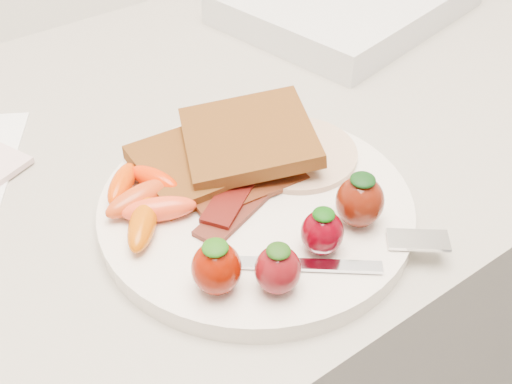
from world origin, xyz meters
TOP-DOWN VIEW (x-y plane):
  - plate at (-0.00, 1.56)m, footprint 0.27×0.27m
  - toast_lower at (-0.02, 1.62)m, footprint 0.11×0.11m
  - toast_upper at (0.03, 1.61)m, footprint 0.15×0.15m
  - fried_egg at (0.06, 1.59)m, footprint 0.13×0.13m
  - bacon_strips at (-0.01, 1.57)m, footprint 0.12×0.09m
  - baby_carrots at (-0.09, 1.60)m, footprint 0.08×0.11m
  - strawberries at (-0.02, 1.48)m, footprint 0.17×0.06m
  - fork at (0.02, 1.46)m, footprint 0.16×0.10m

SIDE VIEW (x-z plane):
  - plate at x=0.00m, z-range 0.90..0.92m
  - fork at x=0.02m, z-range 0.92..0.92m
  - bacon_strips at x=-0.01m, z-range 0.92..0.93m
  - fried_egg at x=0.06m, z-range 0.91..0.93m
  - toast_lower at x=-0.02m, z-range 0.92..0.93m
  - baby_carrots at x=-0.09m, z-range 0.92..0.94m
  - toast_upper at x=0.03m, z-range 0.93..0.95m
  - strawberries at x=-0.02m, z-range 0.92..0.96m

